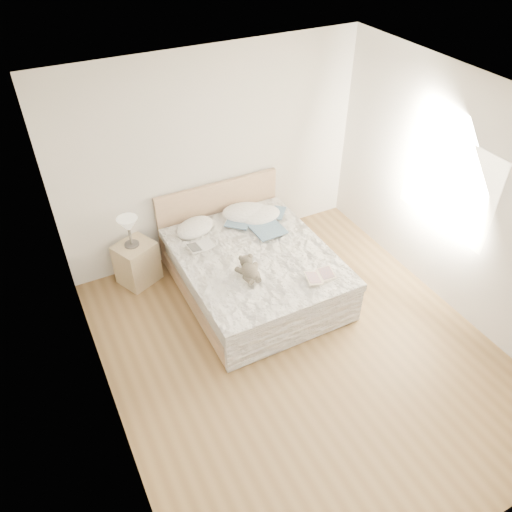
# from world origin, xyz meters

# --- Properties ---
(floor) EXTENTS (4.00, 4.50, 0.00)m
(floor) POSITION_xyz_m (0.00, 0.00, 0.00)
(floor) COLOR brown
(floor) RESTS_ON ground
(ceiling) EXTENTS (4.00, 4.50, 0.00)m
(ceiling) POSITION_xyz_m (0.00, 0.00, 2.70)
(ceiling) COLOR white
(ceiling) RESTS_ON ground
(wall_back) EXTENTS (4.00, 0.02, 2.70)m
(wall_back) POSITION_xyz_m (0.00, 2.25, 1.35)
(wall_back) COLOR silver
(wall_back) RESTS_ON ground
(wall_front) EXTENTS (4.00, 0.02, 2.70)m
(wall_front) POSITION_xyz_m (0.00, -2.25, 1.35)
(wall_front) COLOR silver
(wall_front) RESTS_ON ground
(wall_left) EXTENTS (0.02, 4.50, 2.70)m
(wall_left) POSITION_xyz_m (-2.00, 0.00, 1.35)
(wall_left) COLOR silver
(wall_left) RESTS_ON ground
(wall_right) EXTENTS (0.02, 4.50, 2.70)m
(wall_right) POSITION_xyz_m (2.00, 0.00, 1.35)
(wall_right) COLOR silver
(wall_right) RESTS_ON ground
(window) EXTENTS (0.02, 1.30, 1.10)m
(window) POSITION_xyz_m (1.99, 0.30, 1.45)
(window) COLOR white
(window) RESTS_ON wall_right
(bed) EXTENTS (1.72, 2.14, 1.00)m
(bed) POSITION_xyz_m (0.00, 1.19, 0.31)
(bed) COLOR tan
(bed) RESTS_ON floor
(nightstand) EXTENTS (0.57, 0.55, 0.56)m
(nightstand) POSITION_xyz_m (-1.23, 1.99, 0.28)
(nightstand) COLOR tan
(nightstand) RESTS_ON floor
(table_lamp) EXTENTS (0.26, 0.26, 0.39)m
(table_lamp) POSITION_xyz_m (-1.24, 2.00, 0.84)
(table_lamp) COLOR #45403C
(table_lamp) RESTS_ON nightstand
(pillow_left) EXTENTS (0.64, 0.56, 0.16)m
(pillow_left) POSITION_xyz_m (-0.45, 1.89, 0.64)
(pillow_left) COLOR white
(pillow_left) RESTS_ON bed
(pillow_middle) EXTENTS (0.78, 0.69, 0.19)m
(pillow_middle) POSITION_xyz_m (0.27, 1.89, 0.64)
(pillow_middle) COLOR white
(pillow_middle) RESTS_ON bed
(pillow_right) EXTENTS (0.57, 0.42, 0.16)m
(pillow_right) POSITION_xyz_m (0.41, 1.76, 0.64)
(pillow_right) COLOR white
(pillow_right) RESTS_ON bed
(blouse) EXTENTS (0.62, 0.66, 0.02)m
(blouse) POSITION_xyz_m (0.35, 1.54, 0.63)
(blouse) COLOR #3E5B76
(blouse) RESTS_ON bed
(photo_book) EXTENTS (0.34, 0.25, 0.02)m
(photo_book) POSITION_xyz_m (-0.54, 1.51, 0.63)
(photo_book) COLOR silver
(photo_book) RESTS_ON bed
(childrens_book) EXTENTS (0.39, 0.31, 0.02)m
(childrens_book) POSITION_xyz_m (0.44, 0.39, 0.63)
(childrens_book) COLOR #F4E5C6
(childrens_book) RESTS_ON bed
(teddy_bear) EXTENTS (0.27, 0.36, 0.18)m
(teddy_bear) POSITION_xyz_m (-0.26, 0.73, 0.65)
(teddy_bear) COLOR brown
(teddy_bear) RESTS_ON bed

